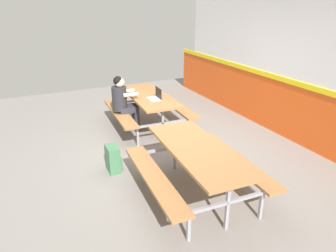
{
  "coord_description": "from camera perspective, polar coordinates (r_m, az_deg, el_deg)",
  "views": [
    {
      "loc": [
        4.45,
        -2.07,
        2.61
      ],
      "look_at": [
        0.0,
        0.05,
        0.55
      ],
      "focal_mm": 32.59,
      "sensor_mm": 36.0,
      "label": 1
    }
  ],
  "objects": [
    {
      "name": "laptop_silver",
      "position": [
        6.18,
        -2.38,
        5.5
      ],
      "size": [
        0.33,
        0.24,
        0.22
      ],
      "color": "silver",
      "rests_on": "picnic_table_left"
    },
    {
      "name": "accent_backdrop",
      "position": [
        6.57,
        20.51,
        9.28
      ],
      "size": [
        8.0,
        0.14,
        2.6
      ],
      "color": "#E55119",
      "rests_on": "ground"
    },
    {
      "name": "student_nearer",
      "position": [
        6.29,
        -8.35,
        4.82
      ],
      "size": [
        0.38,
        0.53,
        1.21
      ],
      "color": "#2D2D38",
      "rests_on": "ground"
    },
    {
      "name": "ground_plane",
      "position": [
        5.56,
        -0.48,
        -5.42
      ],
      "size": [
        10.0,
        10.0,
        0.02
      ],
      "primitive_type": "cube",
      "color": "gray"
    },
    {
      "name": "backpack_dark",
      "position": [
        5.04,
        -10.2,
        -6.07
      ],
      "size": [
        0.3,
        0.22,
        0.44
      ],
      "color": "#3F724C",
      "rests_on": "ground"
    },
    {
      "name": "picnic_table_left",
      "position": [
        6.5,
        -3.59,
        4.4
      ],
      "size": [
        1.97,
        1.64,
        0.74
      ],
      "color": "#9E6B3D",
      "rests_on": "ground"
    },
    {
      "name": "picnic_table_right",
      "position": [
        4.23,
        5.53,
        -6.13
      ],
      "size": [
        1.97,
        1.64,
        0.74
      ],
      "color": "#9E6B3D",
      "rests_on": "ground"
    }
  ]
}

